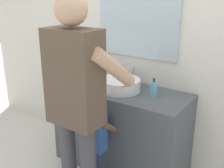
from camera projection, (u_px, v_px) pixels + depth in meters
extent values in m
cube|color=silver|center=(140.00, 27.00, 2.63)|extent=(4.40, 0.08, 2.70)
cube|color=silver|center=(137.00, 25.00, 2.58)|extent=(0.84, 0.02, 0.60)
cube|color=#4C5156|center=(121.00, 129.00, 2.69)|extent=(1.27, 0.54, 0.81)
cylinder|color=white|center=(120.00, 85.00, 2.52)|extent=(0.37, 0.37, 0.11)
cylinder|color=silver|center=(120.00, 84.00, 2.52)|extent=(0.31, 0.31, 0.09)
cylinder|color=#B7BABF|center=(133.00, 75.00, 2.69)|extent=(0.03, 0.03, 0.18)
cylinder|color=#B7BABF|center=(130.00, 68.00, 2.62)|extent=(0.02, 0.12, 0.02)
cylinder|color=#B7BABF|center=(127.00, 80.00, 2.75)|extent=(0.04, 0.04, 0.05)
cylinder|color=#B7BABF|center=(139.00, 82.00, 2.68)|extent=(0.04, 0.04, 0.05)
cylinder|color=#D86666|center=(91.00, 78.00, 2.72)|extent=(0.07, 0.07, 0.09)
cylinder|color=orange|center=(90.00, 73.00, 2.72)|extent=(0.01, 0.04, 0.17)
cube|color=white|center=(90.00, 64.00, 2.68)|extent=(0.01, 0.02, 0.02)
cylinder|color=#E5387F|center=(91.00, 73.00, 2.72)|extent=(0.02, 0.03, 0.17)
cube|color=white|center=(90.00, 64.00, 2.69)|extent=(0.01, 0.02, 0.02)
cylinder|color=#66B2D1|center=(154.00, 89.00, 2.37)|extent=(0.06, 0.06, 0.13)
cylinder|color=#2D2D2D|center=(154.00, 80.00, 2.35)|extent=(0.02, 0.02, 0.03)
cylinder|color=#2D334C|center=(91.00, 166.00, 2.46)|extent=(0.06, 0.06, 0.39)
cube|color=#33569E|center=(95.00, 132.00, 2.31)|extent=(0.20, 0.11, 0.34)
sphere|color=brown|center=(94.00, 106.00, 2.24)|extent=(0.11, 0.11, 0.11)
cylinder|color=brown|center=(91.00, 121.00, 2.43)|extent=(0.05, 0.24, 0.18)
cylinder|color=brown|center=(111.00, 128.00, 2.32)|extent=(0.05, 0.24, 0.18)
cylinder|color=#47474C|center=(69.00, 163.00, 2.18)|extent=(0.12, 0.12, 0.78)
cube|color=brown|center=(74.00, 78.00, 1.89)|extent=(0.39, 0.22, 0.68)
sphere|color=#D8A884|center=(71.00, 9.00, 1.74)|extent=(0.22, 0.22, 0.22)
cylinder|color=#D8A884|center=(68.00, 60.00, 2.12)|extent=(0.09, 0.47, 0.37)
cylinder|color=#D8A884|center=(114.00, 69.00, 1.89)|extent=(0.09, 0.47, 0.37)
cylinder|color=orange|center=(127.00, 86.00, 2.09)|extent=(0.01, 0.14, 0.03)
cube|color=white|center=(132.00, 82.00, 2.14)|extent=(0.01, 0.02, 0.02)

